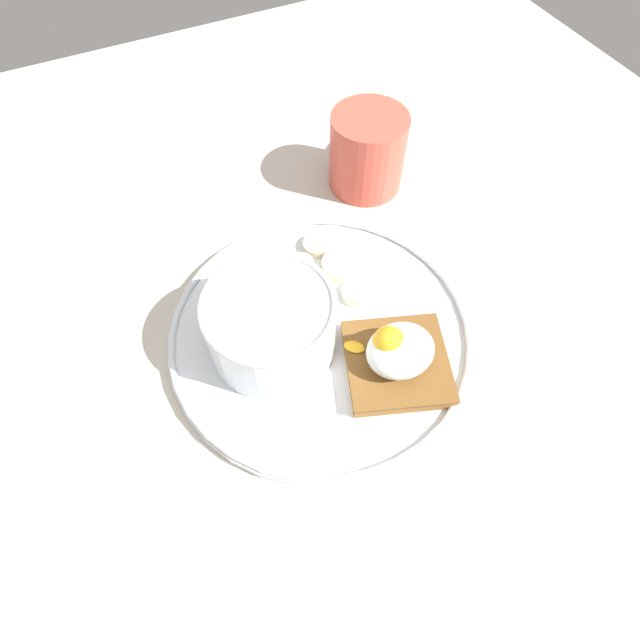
{
  "coord_description": "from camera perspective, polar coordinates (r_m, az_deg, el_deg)",
  "views": [
    {
      "loc": [
        -10.62,
        -22.13,
        43.36
      ],
      "look_at": [
        0.0,
        0.0,
        5.0
      ],
      "focal_mm": 28.0,
      "sensor_mm": 36.0,
      "label": 1
    }
  ],
  "objects": [
    {
      "name": "poached_egg",
      "position": [
        0.43,
        8.92,
        -3.29
      ],
      "size": [
        7.01,
        6.43,
        4.03
      ],
      "color": "white",
      "rests_on": "toast_slice"
    },
    {
      "name": "oatmeal_bowl",
      "position": [
        0.44,
        -5.63,
        -0.61
      ],
      "size": [
        11.63,
        11.63,
        6.75
      ],
      "color": "white",
      "rests_on": "plate"
    },
    {
      "name": "toast_slice",
      "position": [
        0.45,
        8.77,
        -4.91
      ],
      "size": [
        11.53,
        11.53,
        1.51
      ],
      "color": "brown",
      "rests_on": "plate"
    },
    {
      "name": "coffee_mug",
      "position": [
        0.59,
        5.52,
        18.75
      ],
      "size": [
        11.01,
        8.83,
        8.82
      ],
      "color": "#DD5441",
      "rests_on": "ground_plane"
    },
    {
      "name": "banana_slice_front",
      "position": [
        0.51,
        -2.28,
        6.29
      ],
      "size": [
        3.39,
        3.46,
        1.3
      ],
      "color": "#F5E5C6",
      "rests_on": "plate"
    },
    {
      "name": "ground_plane",
      "position": [
        0.49,
        0.0,
        -2.52
      ],
      "size": [
        120.0,
        120.0,
        2.0
      ],
      "primitive_type": "cube",
      "color": "beige",
      "rests_on": "ground"
    },
    {
      "name": "banana_slice_left",
      "position": [
        0.53,
        -0.32,
        8.55
      ],
      "size": [
        3.34,
        3.31,
        1.06
      ],
      "color": "beige",
      "rests_on": "plate"
    },
    {
      "name": "banana_slice_right",
      "position": [
        0.49,
        4.12,
        3.08
      ],
      "size": [
        3.89,
        3.92,
        1.31
      ],
      "color": "beige",
      "rests_on": "plate"
    },
    {
      "name": "plate",
      "position": [
        0.47,
        0.0,
        -1.44
      ],
      "size": [
        28.66,
        28.66,
        1.6
      ],
      "color": "white",
      "rests_on": "ground_plane"
    },
    {
      "name": "banana_slice_back",
      "position": [
        0.51,
        2.13,
        6.19
      ],
      "size": [
        4.93,
        4.95,
        1.5
      ],
      "color": "beige",
      "rests_on": "plate"
    }
  ]
}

